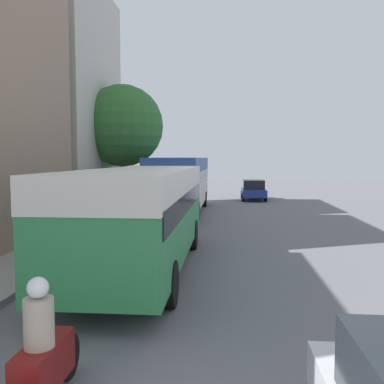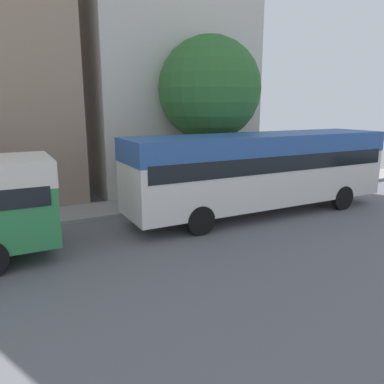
% 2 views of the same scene
% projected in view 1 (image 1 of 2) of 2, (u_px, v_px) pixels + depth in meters
% --- Properties ---
extents(building_far_terrace, '(5.25, 8.15, 12.51)m').
position_uv_depth(building_far_terrace, '(56.00, 102.00, 23.67)').
color(building_far_terrace, beige).
rests_on(building_far_terrace, ground_plane).
extents(bus_lead, '(2.62, 9.48, 2.85)m').
position_uv_depth(bus_lead, '(142.00, 204.00, 11.87)').
color(bus_lead, '#2D8447').
rests_on(bus_lead, ground_plane).
extents(bus_following, '(2.56, 10.95, 3.16)m').
position_uv_depth(bus_following, '(181.00, 177.00, 24.36)').
color(bus_following, silver).
rests_on(bus_following, ground_plane).
extents(motorcycle_behind_lead, '(0.39, 2.24, 1.73)m').
position_uv_depth(motorcycle_behind_lead, '(42.00, 359.00, 5.22)').
color(motorcycle_behind_lead, maroon).
rests_on(motorcycle_behind_lead, ground_plane).
extents(car_far_curb, '(1.83, 3.86, 1.52)m').
position_uv_depth(car_far_curb, '(253.00, 190.00, 32.13)').
color(car_far_curb, navy).
rests_on(car_far_curb, ground_plane).
extents(street_tree, '(4.57, 4.57, 7.08)m').
position_uv_depth(street_tree, '(123.00, 126.00, 23.92)').
color(street_tree, brown).
rests_on(street_tree, sidewalk).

